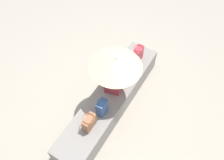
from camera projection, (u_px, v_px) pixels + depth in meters
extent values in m
plane|color=#9E9384|center=(110.00, 108.00, 4.85)|extent=(14.00, 14.00, 0.00)
cube|color=gray|center=(110.00, 102.00, 4.66)|extent=(2.83, 0.59, 0.48)
cube|color=#992D38|center=(114.00, 84.00, 4.48)|extent=(0.40, 0.35, 0.22)
cube|color=#992D38|center=(114.00, 72.00, 4.20)|extent=(0.36, 0.27, 0.48)
sphere|color=tan|center=(115.00, 59.00, 3.92)|extent=(0.20, 0.20, 0.20)
cylinder|color=tan|center=(118.00, 63.00, 4.29)|extent=(0.12, 0.21, 0.32)
cylinder|color=tan|center=(111.00, 80.00, 4.06)|extent=(0.12, 0.21, 0.32)
cylinder|color=#B7B7BC|center=(115.00, 77.00, 4.11)|extent=(0.02, 0.02, 0.96)
cone|color=#DBBC7F|center=(116.00, 63.00, 3.80)|extent=(0.86, 0.86, 0.19)
sphere|color=#B7B7BC|center=(116.00, 58.00, 3.70)|extent=(0.03, 0.03, 0.03)
cube|color=#335184|center=(102.00, 108.00, 4.13)|extent=(0.20, 0.12, 0.33)
torus|color=#335184|center=(102.00, 102.00, 3.98)|extent=(0.15, 0.15, 0.01)
cube|color=brown|center=(89.00, 123.00, 3.99)|extent=(0.26, 0.12, 0.28)
torus|color=brown|center=(89.00, 118.00, 3.87)|extent=(0.19, 0.19, 0.01)
cube|color=#B2333D|center=(138.00, 54.00, 4.83)|extent=(0.25, 0.13, 0.32)
torus|color=#B2333D|center=(139.00, 48.00, 4.69)|extent=(0.18, 0.18, 0.01)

